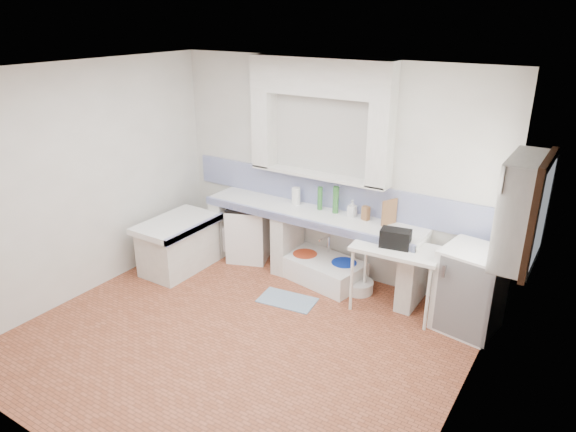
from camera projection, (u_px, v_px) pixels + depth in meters
The scene contains 36 objects.
floor at pixel (238, 339), 5.60m from camera, with size 4.50×4.50×0.00m, color #9B5135.
ceiling at pixel (227, 72), 4.57m from camera, with size 4.50×4.50×0.00m, color silver.
wall_back at pixel (330, 170), 6.65m from camera, with size 4.50×4.50×0.00m, color silver.
wall_front at pixel (51, 312), 3.52m from camera, with size 4.50×4.50×0.00m, color silver.
wall_left at pixel (85, 182), 6.21m from camera, with size 4.50×4.50×0.00m, color silver.
wall_right at pixel (466, 278), 3.96m from camera, with size 4.50×4.50×0.00m, color silver.
alcove_mass at pixel (320, 77), 6.17m from camera, with size 1.90×0.25×0.45m, color silver.
window_frame at pixel (523, 211), 4.74m from camera, with size 0.35×0.86×1.06m, color #361C11.
lace_valance at pixel (513, 168), 4.67m from camera, with size 0.01×0.84×0.24m, color white.
counter_slab at pixel (311, 215), 6.67m from camera, with size 3.00×0.60×0.08m, color white.
counter_lip at pixel (299, 222), 6.45m from camera, with size 3.00×0.04×0.10m, color navy.
counter_pier_left at pixel (227, 225), 7.53m from camera, with size 0.20×0.55×0.82m, color silver.
counter_pier_mid at pixel (288, 241), 7.01m from camera, with size 0.20×0.55×0.82m, color silver.
counter_pier_right at pixel (412, 273), 6.13m from camera, with size 0.20×0.55×0.82m, color silver.
peninsula_top at pixel (177, 224), 6.91m from camera, with size 0.70×1.10×0.08m, color white.
peninsula_base at pixel (179, 248), 7.04m from camera, with size 0.60×1.00×0.62m, color silver.
peninsula_lip at pixel (195, 229), 6.75m from camera, with size 0.04×1.10×0.10m, color navy.
backsplash at pixel (329, 193), 6.75m from camera, with size 4.27×0.03×0.40m, color navy.
stove at pixel (249, 233), 7.32m from camera, with size 0.54×0.52×0.76m, color white.
sink at pixel (320, 269), 6.82m from camera, with size 1.14×0.61×0.27m, color white.
side_table at pixel (395, 279), 6.00m from camera, with size 0.99×0.55×0.04m, color white.
fridge at pixel (470, 289), 5.65m from camera, with size 0.62×0.62×0.95m, color white.
bucket_red at pixel (305, 264), 6.93m from camera, with size 0.33×0.33×0.30m, color #C23D1C.
bucket_orange at pixel (328, 276), 6.67m from camera, with size 0.27×0.27×0.25m, color orange.
bucket_blue at pixel (344, 273), 6.69m from camera, with size 0.33×0.33×0.31m, color #082BB7.
basin_white at pixel (359, 286), 6.53m from camera, with size 0.37×0.37×0.14m, color white.
water_bottle_a at pixel (318, 261), 7.03m from camera, with size 0.08×0.08×0.30m, color silver.
water_bottle_b at pixel (339, 267), 6.87m from camera, with size 0.08×0.08×0.30m, color silver.
black_bag at pixel (395, 238), 5.81m from camera, with size 0.33×0.19×0.21m, color black.
green_bottle_a at pixel (320, 198), 6.69m from camera, with size 0.07×0.07×0.30m, color #2F6C2E.
green_bottle_b at pixel (336, 200), 6.57m from camera, with size 0.08×0.08×0.35m, color #2F6C2E.
knife_block at pixel (366, 213), 6.37m from camera, with size 0.09×0.07×0.18m, color #8F6039.
cutting_board at pixel (389, 212), 6.21m from camera, with size 0.02×0.23×0.32m, color #8F6039.
paper_towel at pixel (296, 196), 6.89m from camera, with size 0.11×0.11×0.23m, color white.
soap_bottle at pixel (352, 208), 6.48m from camera, with size 0.10×0.10×0.21m, color white.
rug at pixel (287, 300), 6.35m from camera, with size 0.69×0.39×0.01m, color #3F6892.
Camera 1 is at (2.99, -3.69, 3.30)m, focal length 32.33 mm.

